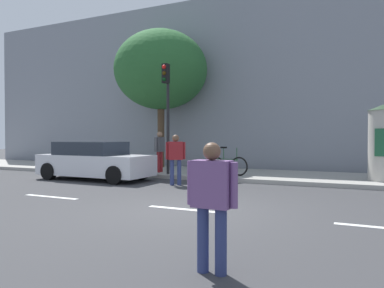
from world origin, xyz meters
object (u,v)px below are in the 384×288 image
(traffic_light, at_px, (167,100))
(street_tree, at_px, (161,70))
(pedestrian_tallest, at_px, (160,148))
(parked_car_silver, at_px, (94,161))
(pedestrian_in_dark_shirt, at_px, (176,155))
(bicycle_leaning, at_px, (227,165))
(poster_column, at_px, (383,142))
(pedestrian_with_backpack, at_px, (212,197))

(traffic_light, bearing_deg, street_tree, 123.40)
(pedestrian_tallest, height_order, parked_car_silver, pedestrian_tallest)
(street_tree, distance_m, pedestrian_in_dark_shirt, 6.79)
(bicycle_leaning, relative_size, parked_car_silver, 0.39)
(poster_column, relative_size, parked_car_silver, 0.57)
(parked_car_silver, bearing_deg, traffic_light, 35.33)
(traffic_light, relative_size, street_tree, 0.65)
(traffic_light, distance_m, bicycle_leaning, 3.45)
(pedestrian_with_backpack, relative_size, bicycle_leaning, 0.89)
(bicycle_leaning, bearing_deg, street_tree, 152.50)
(traffic_light, distance_m, pedestrian_with_backpack, 10.22)
(street_tree, height_order, pedestrian_with_backpack, street_tree)
(traffic_light, height_order, bicycle_leaning, traffic_light)
(parked_car_silver, bearing_deg, pedestrian_tallest, 54.61)
(pedestrian_in_dark_shirt, distance_m, pedestrian_tallest, 3.06)
(pedestrian_in_dark_shirt, bearing_deg, traffic_light, 126.64)
(pedestrian_with_backpack, height_order, pedestrian_tallest, pedestrian_tallest)
(poster_column, distance_m, pedestrian_with_backpack, 9.89)
(pedestrian_in_dark_shirt, xyz_separation_m, pedestrian_tallest, (-1.96, 2.35, 0.14))
(poster_column, relative_size, pedestrian_with_backpack, 1.64)
(street_tree, xyz_separation_m, pedestrian_with_backpack, (7.15, -11.36, -3.96))
(pedestrian_in_dark_shirt, xyz_separation_m, parked_car_silver, (-3.54, 0.13, -0.31))
(traffic_light, height_order, pedestrian_tallest, traffic_light)
(pedestrian_in_dark_shirt, height_order, pedestrian_with_backpack, pedestrian_in_dark_shirt)
(poster_column, bearing_deg, parked_car_silver, -164.69)
(street_tree, relative_size, pedestrian_tallest, 3.93)
(bicycle_leaning, bearing_deg, pedestrian_tallest, -178.41)
(pedestrian_in_dark_shirt, distance_m, bicycle_leaning, 2.66)
(poster_column, distance_m, bicycle_leaning, 5.43)
(traffic_light, relative_size, parked_car_silver, 0.97)
(street_tree, xyz_separation_m, pedestrian_tallest, (1.21, -2.24, -3.72))
(poster_column, xyz_separation_m, pedestrian_tallest, (-8.27, -0.48, -0.29))
(street_tree, bearing_deg, bicycle_leaning, -27.50)
(traffic_light, relative_size, pedestrian_with_backpack, 2.78)
(bicycle_leaning, height_order, parked_car_silver, parked_car_silver)
(poster_column, relative_size, bicycle_leaning, 1.46)
(pedestrian_in_dark_shirt, xyz_separation_m, bicycle_leaning, (0.97, 2.43, -0.46))
(poster_column, xyz_separation_m, street_tree, (-9.48, 1.76, 3.42))
(pedestrian_in_dark_shirt, bearing_deg, street_tree, 124.65)
(traffic_light, height_order, street_tree, street_tree)
(poster_column, height_order, pedestrian_tallest, poster_column)
(poster_column, relative_size, street_tree, 0.38)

